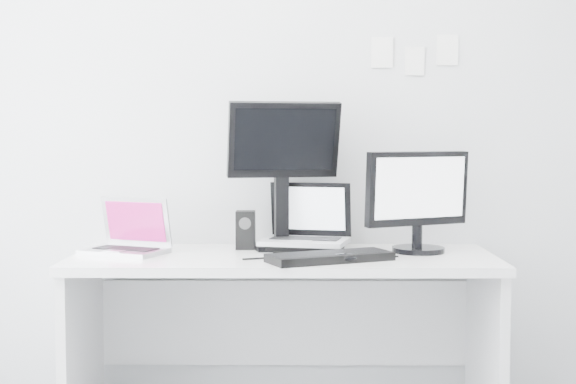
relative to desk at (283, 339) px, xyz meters
name	(u,v)px	position (x,y,z in m)	size (l,w,h in m)	color
back_wall	(284,111)	(0.00, 0.35, 0.99)	(3.60, 3.60, 0.00)	silver
desk	(283,339)	(0.00, 0.00, 0.00)	(1.80, 0.70, 0.73)	white
macbook	(124,225)	(-0.68, 0.02, 0.49)	(0.33, 0.25, 0.25)	#A8A7AC
speaker	(246,230)	(-0.17, 0.18, 0.45)	(0.09, 0.09, 0.17)	black
dell_laptop	(305,216)	(0.09, 0.13, 0.52)	(0.37, 0.29, 0.31)	#A7AAAE
rear_monitor	(283,174)	(0.00, 0.18, 0.70)	(0.50, 0.18, 0.68)	black
samsung_monitor	(419,200)	(0.59, 0.08, 0.59)	(0.50, 0.23, 0.46)	black
keyboard	(330,257)	(0.19, -0.18, 0.38)	(0.51, 0.18, 0.03)	black
mouse	(344,258)	(0.25, -0.22, 0.38)	(0.12, 0.07, 0.04)	black
wall_note_0	(382,52)	(0.45, 0.34, 1.26)	(0.10, 0.00, 0.14)	white
wall_note_1	(415,61)	(0.60, 0.34, 1.22)	(0.09, 0.00, 0.13)	white
wall_note_2	(447,50)	(0.75, 0.34, 1.26)	(0.10, 0.00, 0.14)	white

